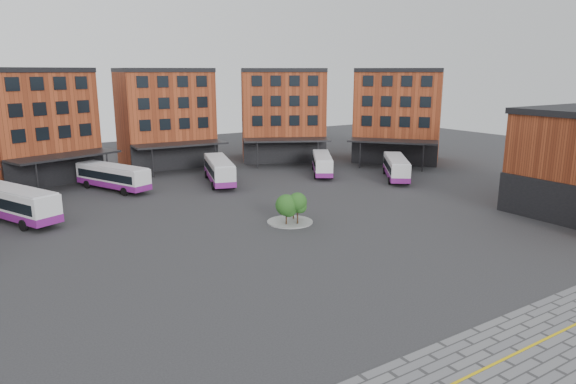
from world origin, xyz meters
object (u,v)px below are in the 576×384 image
bus_d (219,170)px  bus_e (322,164)px  bus_f (396,167)px  bus_b (13,203)px  tree_island (292,206)px  bus_c (113,177)px

bus_d → bus_e: size_ratio=1.19×
bus_e → bus_f: (6.32, -8.04, 0.08)m
bus_e → bus_f: bus_f is taller
bus_d → bus_f: bearing=-9.2°
bus_b → bus_e: bearing=-20.3°
bus_e → bus_d: bearing=-156.6°
bus_d → bus_f: (20.97, -10.58, -0.11)m
tree_island → bus_c: bearing=113.8°
bus_b → bus_d: bearing=-12.3°
bus_d → bus_f: 23.49m
bus_c → bus_f: bearing=-46.1°
bus_d → bus_b: bearing=-151.0°
bus_b → bus_d: bus_b is taller
bus_b → tree_island: bearing=-58.6°
bus_b → bus_d: (24.09, 4.85, -0.08)m
tree_island → bus_c: 25.88m
bus_c → tree_island: bearing=-89.5°
tree_island → bus_b: (-22.00, 15.33, 0.10)m
bus_c → bus_b: bearing=-167.4°
tree_island → bus_d: bearing=84.1°
tree_island → bus_b: 26.82m
bus_b → bus_e: bus_b is taller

